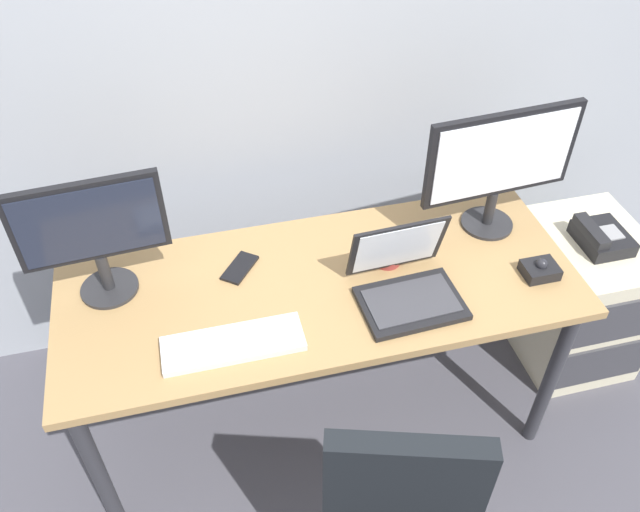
% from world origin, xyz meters
% --- Properties ---
extents(ground_plane, '(8.00, 8.00, 0.00)m').
position_xyz_m(ground_plane, '(0.00, 0.00, 0.00)').
color(ground_plane, '#46454E').
extents(back_wall, '(6.00, 0.10, 2.80)m').
position_xyz_m(back_wall, '(0.00, 0.68, 1.40)').
color(back_wall, '#9CA2AA').
rests_on(back_wall, ground).
extents(desk, '(1.66, 0.67, 0.75)m').
position_xyz_m(desk, '(0.00, 0.00, 0.67)').
color(desk, '#A07C4C').
rests_on(desk, ground).
extents(file_cabinet, '(0.42, 0.53, 0.60)m').
position_xyz_m(file_cabinet, '(1.11, 0.12, 0.30)').
color(file_cabinet, beige).
rests_on(file_cabinet, ground).
extents(desk_phone, '(0.17, 0.20, 0.09)m').
position_xyz_m(desk_phone, '(1.11, 0.10, 0.63)').
color(desk_phone, black).
rests_on(desk_phone, file_cabinet).
extents(monitor_main, '(0.53, 0.18, 0.45)m').
position_xyz_m(monitor_main, '(0.64, 0.14, 1.02)').
color(monitor_main, '#262628').
rests_on(monitor_main, desk).
extents(monitor_side, '(0.43, 0.18, 0.41)m').
position_xyz_m(monitor_side, '(-0.65, 0.13, 0.99)').
color(monitor_side, '#262628').
rests_on(monitor_side, desk).
extents(keyboard, '(0.41, 0.14, 0.03)m').
position_xyz_m(keyboard, '(-0.31, -0.19, 0.77)').
color(keyboard, silver).
rests_on(keyboard, desk).
extents(laptop, '(0.32, 0.30, 0.23)m').
position_xyz_m(laptop, '(0.25, -0.11, 0.81)').
color(laptop, black).
rests_on(laptop, desk).
extents(trackball_mouse, '(0.11, 0.09, 0.07)m').
position_xyz_m(trackball_mouse, '(0.70, -0.13, 0.77)').
color(trackball_mouse, black).
rests_on(trackball_mouse, desk).
extents(coffee_mug, '(0.10, 0.09, 0.11)m').
position_xyz_m(coffee_mug, '(0.24, 0.05, 0.81)').
color(coffee_mug, maroon).
rests_on(coffee_mug, desk).
extents(cell_phone, '(0.14, 0.15, 0.01)m').
position_xyz_m(cell_phone, '(-0.24, 0.13, 0.76)').
color(cell_phone, black).
rests_on(cell_phone, desk).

